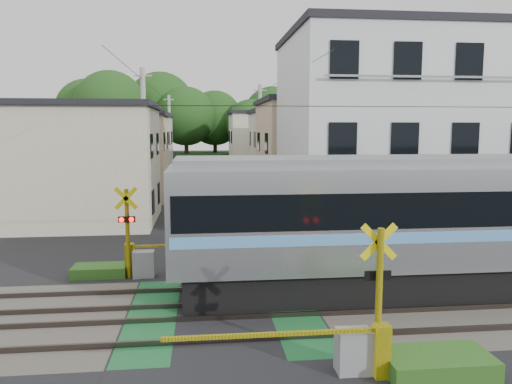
{
  "coord_description": "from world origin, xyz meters",
  "views": [
    {
      "loc": [
        -0.54,
        -13.0,
        4.97
      ],
      "look_at": [
        1.45,
        5.0,
        2.65
      ],
      "focal_mm": 35.0,
      "sensor_mm": 36.0,
      "label": 1
    }
  ],
  "objects": [
    {
      "name": "ground",
      "position": [
        0.0,
        0.0,
        0.0
      ],
      "size": [
        120.0,
        120.0,
        0.0
      ],
      "primitive_type": "plane",
      "color": "black"
    },
    {
      "name": "track_bed",
      "position": [
        0.0,
        0.0,
        0.04
      ],
      "size": [
        120.0,
        120.0,
        0.14
      ],
      "color": "#47423A",
      "rests_on": "ground"
    },
    {
      "name": "crossing_signal_near",
      "position": [
        2.59,
        -3.65,
        0.71
      ],
      "size": [
        4.74,
        0.65,
        3.09
      ],
      "color": "yellow",
      "rests_on": "ground"
    },
    {
      "name": "crossing_signal_far",
      "position": [
        -2.59,
        3.65,
        0.71
      ],
      "size": [
        4.74,
        0.65,
        3.09
      ],
      "color": "yellow",
      "rests_on": "ground"
    },
    {
      "name": "apartment_block",
      "position": [
        8.5,
        9.49,
        4.66
      ],
      "size": [
        10.2,
        8.36,
        9.3
      ],
      "color": "silver",
      "rests_on": "ground"
    },
    {
      "name": "houses_row",
      "position": [
        0.25,
        25.92,
        3.24
      ],
      "size": [
        22.07,
        31.35,
        6.8
      ],
      "color": "beige",
      "rests_on": "ground"
    },
    {
      "name": "tree_hill",
      "position": [
        -1.07,
        48.28,
        5.65
      ],
      "size": [
        40.0,
        13.8,
        11.85
      ],
      "color": "#1F4818",
      "rests_on": "ground"
    },
    {
      "name": "catenary",
      "position": [
        6.0,
        0.03,
        3.7
      ],
      "size": [
        60.0,
        5.04,
        7.0
      ],
      "color": "#2D2D33",
      "rests_on": "ground"
    },
    {
      "name": "utility_poles",
      "position": [
        -1.05,
        23.01,
        4.08
      ],
      "size": [
        7.9,
        42.0,
        8.0
      ],
      "color": "#A5A5A0",
      "rests_on": "ground"
    },
    {
      "name": "pedestrian",
      "position": [
        1.05,
        27.37,
        0.83
      ],
      "size": [
        0.67,
        0.5,
        1.65
      ],
      "primitive_type": "imported",
      "rotation": [
        0.0,
        0.0,
        2.95
      ],
      "color": "black",
      "rests_on": "ground"
    },
    {
      "name": "weed_patches",
      "position": [
        1.76,
        -0.09,
        0.18
      ],
      "size": [
        10.25,
        8.8,
        0.4
      ],
      "color": "#2D5E1E",
      "rests_on": "ground"
    }
  ]
}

